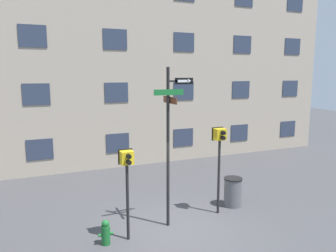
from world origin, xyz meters
TOP-DOWN VIEW (x-y plane):
  - ground_plane at (0.00, 0.00)m, footprint 60.00×60.00m
  - building_facade at (-0.00, 7.17)m, footprint 24.00×0.63m
  - street_sign_pole at (-0.11, 0.38)m, footprint 1.20×0.91m
  - pedestrian_signal_left at (-1.47, 0.05)m, footprint 0.39×0.40m
  - pedestrian_signal_right at (1.65, 0.56)m, footprint 0.40×0.40m
  - fire_hydrant at (-2.09, 0.02)m, footprint 0.39×0.23m
  - trash_bin at (2.41, 0.86)m, footprint 0.61×0.61m

SIDE VIEW (x-z plane):
  - ground_plane at x=0.00m, z-range 0.00..0.00m
  - fire_hydrant at x=-2.09m, z-range -0.01..0.66m
  - trash_bin at x=2.41m, z-range 0.00..0.98m
  - pedestrian_signal_left at x=-1.47m, z-range 0.70..3.18m
  - pedestrian_signal_right at x=1.65m, z-range 0.79..3.56m
  - street_sign_pole at x=-0.11m, z-range 0.40..5.01m
  - building_facade at x=0.00m, z-range 0.00..11.88m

